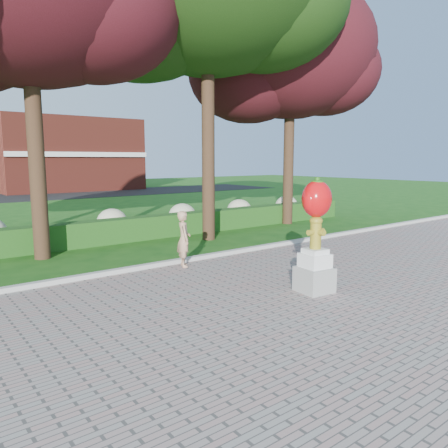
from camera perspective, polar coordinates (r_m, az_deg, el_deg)
name	(u,v)px	position (r m, az deg, el deg)	size (l,w,h in m)	color
ground	(228,297)	(9.13, 0.49, -9.47)	(100.00, 100.00, 0.00)	#164A12
walkway	(412,368)	(6.69, 23.34, -16.92)	(40.00, 14.00, 0.04)	gray
curb	(156,265)	(11.52, -8.86, -5.37)	(40.00, 0.18, 0.15)	#ADADA5
lawn_hedge	(96,233)	(15.01, -16.34, -1.11)	(24.00, 0.70, 0.80)	#1F4313
hydrangea_row	(101,223)	(16.12, -15.80, 0.09)	(20.10, 1.10, 0.99)	tan
building_right	(66,155)	(42.95, -19.97, 8.50)	(12.00, 8.00, 6.40)	maroon
tree_far_right	(288,59)	(19.66, 8.32, 20.60)	(7.88, 6.72, 10.21)	black
hydrant_sculpture	(316,232)	(9.24, 11.89, -1.05)	(0.73, 0.73, 2.40)	gray
woman	(184,239)	(11.34, -5.28, -1.94)	(0.53, 0.35, 1.45)	tan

